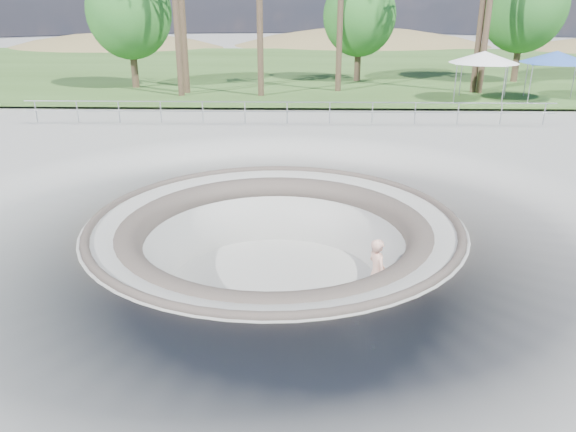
% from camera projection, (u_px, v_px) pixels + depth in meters
% --- Properties ---
extents(ground, '(180.00, 180.00, 0.00)m').
position_uv_depth(ground, '(275.00, 220.00, 15.50)').
color(ground, gray).
rests_on(ground, ground).
extents(skate_bowl, '(14.00, 14.00, 4.10)m').
position_uv_depth(skate_bowl, '(275.00, 279.00, 16.17)').
color(skate_bowl, gray).
rests_on(skate_bowl, ground).
extents(grass_strip, '(180.00, 36.00, 0.12)m').
position_uv_depth(grass_strip, '(295.00, 68.00, 47.07)').
color(grass_strip, '#314F1F').
rests_on(grass_strip, ground).
extents(distant_hills, '(103.20, 45.00, 28.60)m').
position_uv_depth(distant_hills, '(327.00, 105.00, 71.18)').
color(distant_hills, olive).
rests_on(distant_hills, ground).
extents(safety_railing, '(25.00, 0.06, 1.03)m').
position_uv_depth(safety_railing, '(287.00, 112.00, 26.42)').
color(safety_railing, gray).
rests_on(safety_railing, ground).
extents(skateboard, '(0.89, 0.59, 0.09)m').
position_uv_depth(skateboard, '(375.00, 305.00, 14.80)').
color(skateboard, '#9C6A3E').
rests_on(skateboard, ground).
extents(skater, '(0.68, 0.81, 1.89)m').
position_uv_depth(skater, '(377.00, 273.00, 14.45)').
color(skater, '#DCA48E').
rests_on(skater, skateboard).
extents(canopy_white, '(4.98, 4.98, 2.70)m').
position_uv_depth(canopy_white, '(484.00, 57.00, 31.02)').
color(canopy_white, gray).
rests_on(canopy_white, ground).
extents(canopy_blue, '(5.20, 5.20, 2.73)m').
position_uv_depth(canopy_blue, '(557.00, 57.00, 30.91)').
color(canopy_blue, gray).
rests_on(canopy_blue, ground).
extents(bushy_tree_left, '(5.26, 4.78, 7.58)m').
position_uv_depth(bushy_tree_left, '(129.00, 12.00, 34.77)').
color(bushy_tree_left, brown).
rests_on(bushy_tree_left, ground).
extents(bushy_tree_mid, '(4.91, 4.46, 7.08)m').
position_uv_depth(bushy_tree_mid, '(360.00, 16.00, 37.74)').
color(bushy_tree_mid, brown).
rests_on(bushy_tree_mid, ground).
extents(bushy_tree_right, '(5.69, 5.17, 8.21)m').
position_uv_depth(bushy_tree_right, '(524.00, 5.00, 37.09)').
color(bushy_tree_right, brown).
rests_on(bushy_tree_right, ground).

